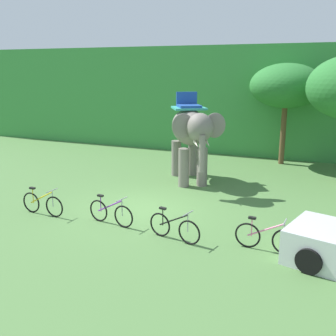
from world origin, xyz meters
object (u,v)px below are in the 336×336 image
at_px(tree_center_right, 286,86).
at_px(bike_yellow, 42,204).
at_px(bike_purple, 111,213).
at_px(bike_pink, 266,238).
at_px(bike_black, 174,227).
at_px(elephant, 191,131).

height_order(tree_center_right, bike_yellow, tree_center_right).
height_order(bike_purple, bike_pink, same).
distance_m(bike_yellow, bike_pink, 7.32).
height_order(tree_center_right, bike_pink, tree_center_right).
bearing_deg(bike_yellow, tree_center_right, 59.09).
bearing_deg(bike_black, bike_yellow, 177.66).
distance_m(elephant, bike_black, 6.27).
relative_size(bike_yellow, bike_purple, 1.01).
distance_m(bike_yellow, bike_purple, 2.53).
bearing_deg(bike_yellow, bike_black, -2.34).
bearing_deg(bike_black, bike_purple, 171.48).
bearing_deg(bike_yellow, elephant, 60.10).
bearing_deg(bike_purple, bike_pink, -0.52).
distance_m(bike_purple, bike_black, 2.30).
height_order(tree_center_right, elephant, tree_center_right).
relative_size(tree_center_right, bike_black, 2.99).
height_order(bike_black, bike_pink, same).
distance_m(bike_purple, bike_pink, 4.79).
xyz_separation_m(tree_center_right, bike_pink, (0.94, -10.55, -3.53)).
bearing_deg(elephant, bike_black, -74.71).
distance_m(tree_center_right, bike_purple, 11.74).
bearing_deg(bike_pink, bike_purple, 179.48).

